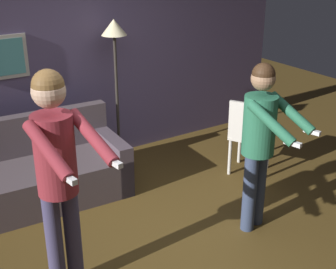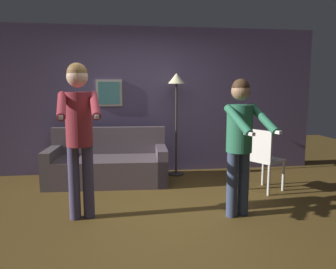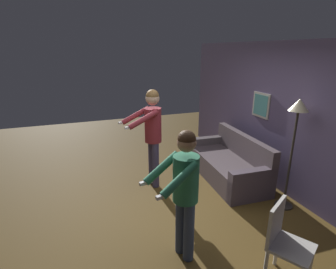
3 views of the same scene
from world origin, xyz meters
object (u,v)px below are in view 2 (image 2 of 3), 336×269
couch (108,166)px  person_standing_left (79,125)px  torchiere_lamp (176,93)px  person_standing_right (240,136)px  dining_chair_distant (263,156)px

couch → person_standing_left: person_standing_left is taller
torchiere_lamp → person_standing_left: person_standing_left is taller
person_standing_right → dining_chair_distant: person_standing_right is taller
couch → torchiere_lamp: 1.68m
person_standing_right → dining_chair_distant: bearing=51.7°
dining_chair_distant → torchiere_lamp: bearing=135.0°
torchiere_lamp → dining_chair_distant: bearing=-45.0°
couch → person_standing_right: (1.61, -1.66, 0.70)m
person_standing_left → dining_chair_distant: person_standing_left is taller
dining_chair_distant → couch: bearing=160.9°
torchiere_lamp → dining_chair_distant: 1.82m
torchiere_lamp → person_standing_right: size_ratio=1.09×
couch → dining_chair_distant: bearing=-19.1°
couch → dining_chair_distant: (2.30, -0.79, 0.25)m
person_standing_left → dining_chair_distant: bearing=15.4°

